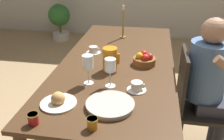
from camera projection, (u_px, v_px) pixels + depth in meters
ground_plane at (117, 127)px, 2.48m from camera, size 20.00×20.00×0.00m
dining_table at (118, 68)px, 2.20m from camera, size 0.95×2.07×0.73m
chair_person_side at (195, 102)px, 2.02m from camera, size 0.42×0.42×0.90m
person_seated at (210, 79)px, 1.93m from camera, size 0.39×0.41×1.17m
red_pitcher at (110, 59)px, 1.93m from camera, size 0.14×0.11×0.19m
wine_glass_water at (110, 66)px, 1.68m from camera, size 0.08×0.08×0.21m
wine_glass_juice at (88, 63)px, 1.72m from camera, size 0.08×0.08×0.22m
teacup_near_person at (137, 87)px, 1.68m from camera, size 0.13×0.13×0.06m
teacup_across at (93, 50)px, 2.29m from camera, size 0.13×0.13×0.06m
serving_tray at (110, 105)px, 1.51m from camera, size 0.30×0.30×0.03m
bread_plate at (58, 101)px, 1.54m from camera, size 0.23×0.23×0.09m
jam_jar_amber at (92, 123)px, 1.32m from camera, size 0.06×0.06×0.07m
jam_jar_red at (33, 118)px, 1.35m from camera, size 0.06×0.06×0.07m
fruit_bowl at (144, 60)px, 2.06m from camera, size 0.19×0.19×0.11m
candlestick_tall at (123, 25)px, 2.64m from camera, size 0.06×0.06×0.35m
potted_plant at (59, 19)px, 4.71m from camera, size 0.41×0.41×0.69m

